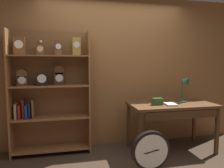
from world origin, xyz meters
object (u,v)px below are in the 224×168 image
object	(u,v)px
bookshelf	(48,90)
round_clock_large	(151,152)
desk_lamp	(186,85)
workbench	(172,109)
open_repair_manual	(171,104)
toolbox_small	(157,101)

from	to	relation	value
bookshelf	round_clock_large	xyz separation A→B (m)	(1.35, -0.94, -0.73)
bookshelf	desk_lamp	distance (m)	2.25
workbench	open_repair_manual	distance (m)	0.16
desk_lamp	round_clock_large	distance (m)	1.35
desk_lamp	toolbox_small	distance (m)	0.61
open_repair_manual	workbench	bearing A→B (deg)	57.37
round_clock_large	bookshelf	bearing A→B (deg)	145.03
toolbox_small	open_repair_manual	world-z (taller)	toolbox_small
bookshelf	toolbox_small	size ratio (longest dim) A/B	11.90
round_clock_large	open_repair_manual	bearing A→B (deg)	42.71
bookshelf	workbench	world-z (taller)	bookshelf
toolbox_small	round_clock_large	distance (m)	0.85
toolbox_small	round_clock_large	world-z (taller)	toolbox_small
open_repair_manual	round_clock_large	world-z (taller)	open_repair_manual
bookshelf	round_clock_large	world-z (taller)	bookshelf
bookshelf	desk_lamp	world-z (taller)	bookshelf
open_repair_manual	round_clock_large	xyz separation A→B (m)	(-0.53, -0.49, -0.52)
desk_lamp	open_repair_manual	xyz separation A→B (m)	(-0.35, -0.16, -0.28)
bookshelf	desk_lamp	xyz separation A→B (m)	(2.23, -0.30, 0.07)
workbench	bookshelf	bearing A→B (deg)	169.59
workbench	toolbox_small	bearing A→B (deg)	-171.98
workbench	desk_lamp	xyz separation A→B (m)	(0.27, 0.06, 0.38)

